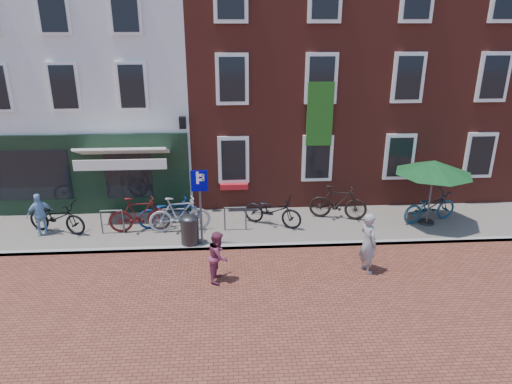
{
  "coord_description": "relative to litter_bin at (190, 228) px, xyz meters",
  "views": [
    {
      "loc": [
        0.29,
        -12.9,
        6.82
      ],
      "look_at": [
        1.19,
        1.19,
        1.44
      ],
      "focal_mm": 32.75,
      "sensor_mm": 36.0,
      "label": 1
    }
  ],
  "objects": [
    {
      "name": "bicycle_3",
      "position": [
        -0.39,
        0.92,
        0.07
      ],
      "size": [
        2.05,
        0.77,
        1.2
      ],
      "primitive_type": "imported",
      "rotation": [
        0.0,
        0.0,
        1.67
      ],
      "color": "#9D9EA0",
      "rests_on": "sidewalk"
    },
    {
      "name": "woman",
      "position": [
        5.07,
        -1.82,
        0.25
      ],
      "size": [
        0.6,
        0.74,
        1.77
      ],
      "primitive_type": "imported",
      "rotation": [
        0.0,
        0.0,
        1.88
      ],
      "color": "gray",
      "rests_on": "ground"
    },
    {
      "name": "cafe_person",
      "position": [
        -4.84,
        0.99,
        0.17
      ],
      "size": [
        0.88,
        0.7,
        1.4
      ],
      "primitive_type": "imported",
      "rotation": [
        0.0,
        0.0,
        3.65
      ],
      "color": "#84ADD2",
      "rests_on": "sidewalk"
    },
    {
      "name": "parasol",
      "position": [
        7.99,
        1.0,
        1.58
      ],
      "size": [
        2.54,
        2.54,
        2.35
      ],
      "color": "#4C4C4F",
      "rests_on": "sidewalk"
    },
    {
      "name": "sidewalk",
      "position": [
        1.93,
        1.2,
        -0.58
      ],
      "size": [
        24.0,
        3.0,
        0.1
      ],
      "primitive_type": "cube",
      "color": "slate",
      "rests_on": "ground"
    },
    {
      "name": "bicycle_1",
      "position": [
        -1.69,
        0.99,
        0.07
      ],
      "size": [
        2.04,
        0.73,
        1.2
      ],
      "primitive_type": "imported",
      "rotation": [
        0.0,
        0.0,
        1.65
      ],
      "color": "#4C1111",
      "rests_on": "sidewalk"
    },
    {
      "name": "bicycle_0",
      "position": [
        -4.39,
        1.1,
        0.01
      ],
      "size": [
        2.19,
        1.34,
        1.09
      ],
      "primitive_type": "imported",
      "rotation": [
        0.0,
        0.0,
        1.25
      ],
      "color": "black",
      "rests_on": "sidewalk"
    },
    {
      "name": "bicycle_5",
      "position": [
        5.02,
        1.61,
        0.07
      ],
      "size": [
        2.08,
        1.07,
        1.2
      ],
      "primitive_type": "imported",
      "rotation": [
        0.0,
        0.0,
        1.31
      ],
      "color": "black",
      "rests_on": "sidewalk"
    },
    {
      "name": "bicycle_6",
      "position": [
        8.13,
        1.19,
        0.01
      ],
      "size": [
        2.18,
        1.26,
        1.09
      ],
      "primitive_type": "imported",
      "rotation": [
        0.0,
        0.0,
        1.85
      ],
      "color": "#184153",
      "rests_on": "sidewalk"
    },
    {
      "name": "boy",
      "position": [
        0.91,
        -2.01,
        0.09
      ],
      "size": [
        0.66,
        0.78,
        1.44
      ],
      "primitive_type": "imported",
      "rotation": [
        0.0,
        0.0,
        1.4
      ],
      "color": "#80304D",
      "rests_on": "ground"
    },
    {
      "name": "building_brick_mid",
      "position": [
        2.93,
        6.7,
        4.37
      ],
      "size": [
        6.0,
        8.0,
        10.0
      ],
      "primitive_type": "cube",
      "color": "maroon",
      "rests_on": "ground"
    },
    {
      "name": "building_stucco",
      "position": [
        -4.07,
        6.7,
        3.87
      ],
      "size": [
        8.0,
        8.0,
        9.0
      ],
      "primitive_type": "cube",
      "color": "silver",
      "rests_on": "ground"
    },
    {
      "name": "litter_bin",
      "position": [
        0.0,
        0.0,
        0.0
      ],
      "size": [
        0.56,
        0.56,
        1.03
      ],
      "color": "#2D2E30",
      "rests_on": "sidewalk"
    },
    {
      "name": "building_brick_right",
      "position": [
        8.93,
        6.7,
        4.37
      ],
      "size": [
        6.0,
        8.0,
        10.0
      ],
      "primitive_type": "cube",
      "color": "maroon",
      "rests_on": "ground"
    },
    {
      "name": "bicycle_4",
      "position": [
        2.69,
        1.2,
        0.01
      ],
      "size": [
        2.17,
        1.57,
        1.09
      ],
      "primitive_type": "imported",
      "rotation": [
        0.0,
        0.0,
        1.11
      ],
      "color": "black",
      "rests_on": "sidewalk"
    },
    {
      "name": "bicycle_2",
      "position": [
        -0.78,
        1.33,
        0.01
      ],
      "size": [
        2.17,
        1.15,
        1.09
      ],
      "primitive_type": "imported",
      "rotation": [
        0.0,
        0.0,
        1.79
      ],
      "color": "navy",
      "rests_on": "sidewalk"
    },
    {
      "name": "ground",
      "position": [
        0.93,
        -0.3,
        -0.63
      ],
      "size": [
        80.0,
        80.0,
        0.0
      ],
      "primitive_type": "plane",
      "color": "brown"
    },
    {
      "name": "parking_sign",
      "position": [
        0.37,
        -0.06,
        1.14
      ],
      "size": [
        0.5,
        0.08,
        2.43
      ],
      "color": "#4C4C4F",
      "rests_on": "sidewalk"
    }
  ]
}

